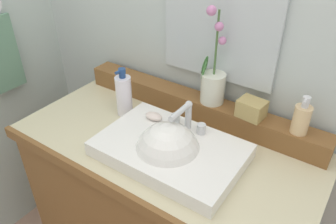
{
  "coord_description": "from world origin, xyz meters",
  "views": [
    {
      "loc": [
        0.55,
        -0.79,
        1.61
      ],
      "look_at": [
        0.02,
        -0.02,
        1.0
      ],
      "focal_mm": 35.31,
      "sensor_mm": 36.0,
      "label": 1
    }
  ],
  "objects_px": {
    "potted_plant": "(213,82)",
    "sink_basin": "(169,152)",
    "soap_dispenser": "(301,119)",
    "lotion_bottle": "(124,95)",
    "trinket_box": "(251,109)",
    "hand_towel": "(1,55)",
    "soap_bar": "(154,116)"
  },
  "relations": [
    {
      "from": "hand_towel",
      "to": "lotion_bottle",
      "type": "bearing_deg",
      "value": 11.3
    },
    {
      "from": "soap_dispenser",
      "to": "soap_bar",
      "type": "bearing_deg",
      "value": -159.74
    },
    {
      "from": "soap_dispenser",
      "to": "hand_towel",
      "type": "bearing_deg",
      "value": -167.81
    },
    {
      "from": "soap_dispenser",
      "to": "sink_basin",
      "type": "bearing_deg",
      "value": -141.42
    },
    {
      "from": "sink_basin",
      "to": "potted_plant",
      "type": "distance_m",
      "value": 0.32
    },
    {
      "from": "potted_plant",
      "to": "sink_basin",
      "type": "bearing_deg",
      "value": -91.13
    },
    {
      "from": "soap_bar",
      "to": "hand_towel",
      "type": "relative_size",
      "value": 0.2
    },
    {
      "from": "potted_plant",
      "to": "soap_bar",
      "type": "bearing_deg",
      "value": -126.85
    },
    {
      "from": "lotion_bottle",
      "to": "hand_towel",
      "type": "relative_size",
      "value": 0.59
    },
    {
      "from": "sink_basin",
      "to": "trinket_box",
      "type": "bearing_deg",
      "value": 57.61
    },
    {
      "from": "hand_towel",
      "to": "sink_basin",
      "type": "bearing_deg",
      "value": -0.08
    },
    {
      "from": "sink_basin",
      "to": "soap_bar",
      "type": "height_order",
      "value": "sink_basin"
    },
    {
      "from": "soap_dispenser",
      "to": "trinket_box",
      "type": "relative_size",
      "value": 1.47
    },
    {
      "from": "soap_dispenser",
      "to": "trinket_box",
      "type": "height_order",
      "value": "soap_dispenser"
    },
    {
      "from": "soap_bar",
      "to": "potted_plant",
      "type": "distance_m",
      "value": 0.26
    },
    {
      "from": "sink_basin",
      "to": "hand_towel",
      "type": "distance_m",
      "value": 0.93
    },
    {
      "from": "potted_plant",
      "to": "trinket_box",
      "type": "distance_m",
      "value": 0.18
    },
    {
      "from": "trinket_box",
      "to": "lotion_bottle",
      "type": "distance_m",
      "value": 0.5
    },
    {
      "from": "soap_bar",
      "to": "trinket_box",
      "type": "height_order",
      "value": "trinket_box"
    },
    {
      "from": "soap_dispenser",
      "to": "lotion_bottle",
      "type": "bearing_deg",
      "value": -166.96
    },
    {
      "from": "soap_bar",
      "to": "lotion_bottle",
      "type": "xyz_separation_m",
      "value": [
        -0.17,
        0.03,
        0.02
      ]
    },
    {
      "from": "soap_bar",
      "to": "trinket_box",
      "type": "bearing_deg",
      "value": 29.58
    },
    {
      "from": "potted_plant",
      "to": "hand_towel",
      "type": "relative_size",
      "value": 1.08
    },
    {
      "from": "sink_basin",
      "to": "potted_plant",
      "type": "bearing_deg",
      "value": 88.87
    },
    {
      "from": "trinket_box",
      "to": "lotion_bottle",
      "type": "height_order",
      "value": "lotion_bottle"
    },
    {
      "from": "sink_basin",
      "to": "trinket_box",
      "type": "height_order",
      "value": "sink_basin"
    },
    {
      "from": "sink_basin",
      "to": "soap_bar",
      "type": "xyz_separation_m",
      "value": [
        -0.14,
        0.1,
        0.04
      ]
    },
    {
      "from": "trinket_box",
      "to": "hand_towel",
      "type": "height_order",
      "value": "hand_towel"
    },
    {
      "from": "soap_dispenser",
      "to": "hand_towel",
      "type": "relative_size",
      "value": 0.4
    },
    {
      "from": "potted_plant",
      "to": "soap_dispenser",
      "type": "relative_size",
      "value": 2.71
    },
    {
      "from": "potted_plant",
      "to": "soap_dispenser",
      "type": "bearing_deg",
      "value": -1.87
    },
    {
      "from": "soap_bar",
      "to": "soap_dispenser",
      "type": "height_order",
      "value": "soap_dispenser"
    }
  ]
}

